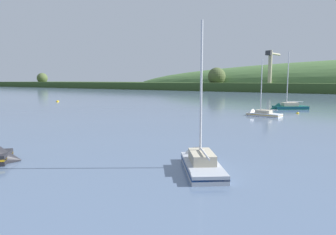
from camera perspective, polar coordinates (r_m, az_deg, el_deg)
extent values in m
cube|color=#314A21|center=(189.46, 27.21, 5.12)|extent=(588.39, 109.68, 4.65)
sphere|color=#4C5B33|center=(320.63, -22.66, 6.87)|extent=(10.11, 10.11, 10.11)
sphere|color=#4C5B33|center=(194.48, 9.17, 7.67)|extent=(11.20, 11.20, 11.20)
cube|color=#4C4C51|center=(180.27, 18.55, 5.05)|extent=(5.34, 5.34, 2.00)
cylinder|color=#BCB293|center=(180.30, 18.70, 8.66)|extent=(2.07, 2.07, 20.75)
cylinder|color=#BCB293|center=(186.18, 19.50, 11.25)|extent=(3.86, 14.50, 1.14)
cube|color=#333338|center=(178.41, 18.48, 11.50)|extent=(3.29, 2.83, 2.49)
cube|color=white|center=(54.48, 17.71, 0.33)|extent=(5.96, 3.21, 0.89)
cone|color=white|center=(55.65, 15.04, 0.56)|extent=(1.78, 2.32, 2.09)
cube|color=gold|center=(54.46, 17.72, 0.54)|extent=(5.97, 3.23, 0.11)
cube|color=#BCB299|center=(54.46, 17.60, 1.08)|extent=(2.78, 1.93, 0.52)
cylinder|color=silver|center=(54.44, 17.22, 5.63)|extent=(0.15, 0.15, 9.14)
cylinder|color=silver|center=(54.07, 18.51, 1.44)|extent=(2.94, 0.68, 0.12)
cube|color=#ADB2BC|center=(21.02, 6.44, -9.71)|extent=(5.27, 6.36, 0.98)
cone|color=#ADB2BC|center=(23.94, 5.17, -7.60)|extent=(2.64, 2.47, 2.15)
cube|color=navy|center=(20.95, 6.45, -9.12)|extent=(5.29, 6.37, 0.12)
cube|color=#BCB299|center=(20.94, 6.40, -7.41)|extent=(2.80, 3.15, 0.69)
cylinder|color=silver|center=(20.90, 6.28, 4.88)|extent=(0.16, 0.16, 9.56)
cylinder|color=silver|center=(19.87, 6.91, -6.75)|extent=(1.89, 2.75, 0.13)
cube|color=#0F564C|center=(69.97, 22.09, 1.51)|extent=(7.33, 6.14, 1.26)
cone|color=#0F564C|center=(68.54, 19.45, 1.52)|extent=(2.91, 3.15, 2.62)
cube|color=navy|center=(69.94, 22.11, 1.78)|extent=(7.34, 6.16, 0.13)
cube|color=#BCB299|center=(69.81, 22.00, 2.33)|extent=(3.64, 3.29, 0.75)
cylinder|color=silver|center=(69.33, 21.68, 6.76)|extent=(0.19, 0.19, 11.47)
cylinder|color=silver|center=(70.27, 22.86, 2.75)|extent=(3.14, 2.16, 0.15)
cone|color=#232328|center=(26.07, -27.76, -7.21)|extent=(3.01, 3.01, 2.53)
sphere|color=yellow|center=(60.97, 23.28, 0.69)|extent=(0.51, 0.51, 0.51)
cylinder|color=black|center=(60.94, 23.30, 0.96)|extent=(0.04, 0.04, 0.08)
sphere|color=yellow|center=(92.69, -20.12, 2.82)|extent=(0.80, 0.80, 0.80)
cylinder|color=black|center=(92.66, -20.13, 3.09)|extent=(0.04, 0.04, 0.08)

